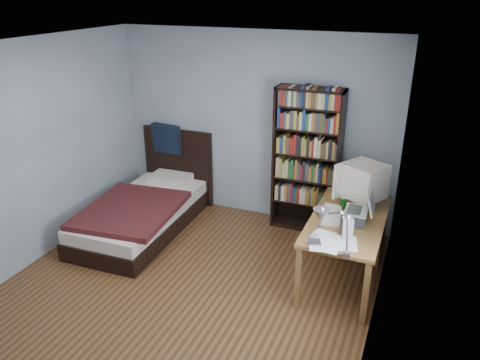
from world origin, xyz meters
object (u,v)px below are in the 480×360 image
Objects in this scene: desk at (352,228)px; soda_can at (343,203)px; bed at (145,209)px; laptop at (358,214)px; speaker at (347,228)px; crt_monitor at (362,181)px; desk_lamp at (326,220)px; bookshelf at (307,161)px; keyboard at (332,215)px.

soda_can is (-0.10, -0.18, 0.38)m from desk.
laptop is at bearing -5.04° from bed.
soda_can is (-0.16, 0.62, -0.04)m from speaker.
speaker is at bearing -90.07° from crt_monitor.
laptop is 3.00× the size of soda_can.
speaker is 1.68× the size of soda_can.
bed is (-2.76, 0.24, -0.58)m from laptop.
soda_can is (-0.09, 1.39, -0.48)m from desk_lamp.
crt_monitor is at bearing -35.84° from bookshelf.
speaker is 2.83m from bed.
keyboard reaches higher than desk.
bed reaches higher than laptop.
crt_monitor is 0.52m from laptop.
keyboard is 3.97× the size of soda_can.
bookshelf reaches higher than desk.
desk_lamp reaches higher than soda_can.
soda_can reaches higher than desk.
laptop is (0.05, -0.49, -0.17)m from crt_monitor.
bookshelf is (-0.55, 0.99, 0.19)m from keyboard.
desk is at bearing 102.14° from laptop.
bookshelf reaches higher than soda_can.
keyboard is 2.37× the size of speaker.
bed is (-2.66, -0.24, -0.16)m from desk.
soda_can is 0.98m from bookshelf.
crt_monitor reaches higher than desk.
speaker reaches higher than desk.
bookshelf reaches higher than desk_lamp.
desk is at bearing -175.74° from crt_monitor.
crt_monitor is at bearing 4.26° from desk.
speaker is at bearing -67.60° from keyboard.
crt_monitor is 0.32m from soda_can.
laptop is 0.29m from keyboard.
bookshelf is at bearing 22.55° from bed.
crt_monitor is 1.21× the size of keyboard.
desk_lamp is (-0.07, -1.58, 0.27)m from crt_monitor.
soda_can is at bearing 1.35° from bed.
desk_lamp reaches higher than crt_monitor.
desk is at bearing 74.92° from speaker.
bed is (-2.65, 1.33, -1.02)m from desk_lamp.
bookshelf reaches higher than crt_monitor.
bed reaches higher than keyboard.
desk_lamp is 0.32× the size of bed.
speaker is 1.58m from bookshelf.
crt_monitor is 0.83m from speaker.
desk is at bearing 60.04° from keyboard.
laptop is 0.76× the size of keyboard.
desk_lamp is 1.27m from keyboard.
crt_monitor reaches higher than soda_can.
bed is (-1.94, -0.81, -0.68)m from bookshelf.
bookshelf is 2.21m from bed.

